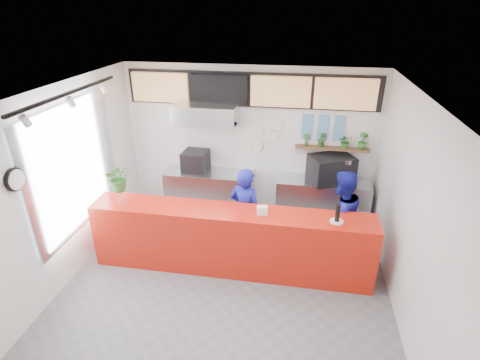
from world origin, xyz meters
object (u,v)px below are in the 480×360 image
Objects in this scene: staff_center at (246,213)px; pepper_mill at (338,213)px; service_counter at (231,240)px; panini_oven at (196,162)px; staff_right at (339,218)px; espresso_machine at (331,169)px.

staff_center is 6.10× the size of pepper_mill.
service_counter is 2.17m from panini_oven.
staff_center is at bearing -43.83° from panini_oven.
service_counter is at bearing -17.57° from staff_right.
service_counter is 16.81× the size of pepper_mill.
staff_right is at bearing -153.83° from staff_center.
espresso_machine is (2.68, 0.00, 0.04)m from panini_oven.
staff_center reaches higher than service_counter.
staff_right is 0.72m from pepper_mill.
pepper_mill is (2.68, -1.85, 0.13)m from panini_oven.
service_counter is 1.82m from staff_right.
service_counter is 1.76m from pepper_mill.
panini_oven is at bearing -59.14° from staff_right.
pepper_mill is (1.61, -0.05, 0.70)m from service_counter.
pepper_mill is (-0.00, -1.85, 0.09)m from espresso_machine.
pepper_mill reaches higher than panini_oven.
service_counter is at bearing 93.42° from staff_center.
pepper_mill is (1.44, -0.51, 0.43)m from staff_center.
panini_oven is 0.61× the size of espresso_machine.
staff_center reaches higher than pepper_mill.
pepper_mill is at bearing -114.82° from espresso_machine.
staff_right reaches higher than panini_oven.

